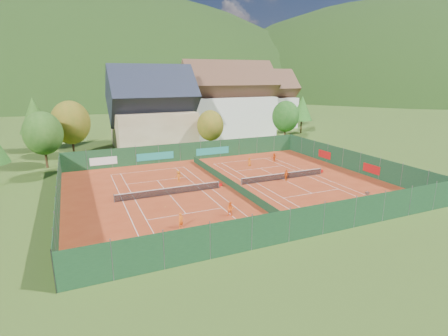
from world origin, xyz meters
The scene contains 31 objects.
ground centered at (0.00, 0.00, -0.02)m, with size 600.00×600.00×0.00m, color #355319.
clay_pad centered at (0.00, 0.00, 0.01)m, with size 40.00×32.00×0.01m, color #9F3417.
court_markings_left centered at (-8.00, 0.00, 0.01)m, with size 11.03×23.83×0.00m.
court_markings_right centered at (8.00, 0.00, 0.01)m, with size 11.03×23.83×0.00m.
tennis_net_left centered at (-7.85, 0.00, 0.51)m, with size 13.30×0.10×1.02m.
tennis_net_right centered at (8.15, 0.00, 0.51)m, with size 13.30×0.10×1.02m.
court_divider centered at (0.00, 0.00, 0.50)m, with size 0.03×28.80×1.00m.
fence_north centered at (-0.46, 15.99, 1.47)m, with size 40.00×0.10×3.00m.
fence_south centered at (0.00, -16.00, 1.50)m, with size 40.00×0.04×3.00m.
fence_west centered at (-20.00, 0.00, 1.50)m, with size 0.04×32.00×3.00m.
fence_east centered at (20.00, 0.05, 1.48)m, with size 0.09×32.00×3.00m.
chalet centered at (-3.00, 30.00, 6.62)m, with size 16.20×12.00×16.00m.
hotel_block_a centered at (16.00, 36.00, 7.38)m, with size 21.60×11.00×17.25m.
hotel_block_b centered at (30.00, 44.00, 6.62)m, with size 17.28×10.00×15.50m.
tree_west_front centered at (-22.00, 20.00, 5.39)m, with size 5.72×5.72×8.69m.
tree_west_mid centered at (-18.00, 26.00, 6.07)m, with size 6.44×6.44×9.78m.
tree_west_back centered at (-24.00, 34.00, 6.74)m, with size 5.60×5.60×10.00m.
tree_center centered at (6.00, 22.00, 4.72)m, with size 5.01×5.01×7.60m.
tree_east_front centered at (24.00, 24.00, 5.39)m, with size 5.72×5.72×8.69m.
tree_east_mid centered at (34.00, 32.00, 6.06)m, with size 5.04×5.04×9.00m.
tree_east_back centered at (26.00, 40.00, 6.74)m, with size 7.15×7.15×10.86m.
mountain_backdrop centered at (28.54, 233.48, -39.64)m, with size 820.00×530.00×242.00m.
ball_hopper centered at (12.91, -10.25, 0.56)m, with size 0.34×0.34×0.80m.
loose_ball_0 centered at (-9.52, -3.65, 0.03)m, with size 0.07×0.07×0.07m, color #CCD833.
loose_ball_1 centered at (2.81, -7.27, 0.03)m, with size 0.07×0.07×0.07m, color #CCD833.
player_left_near centered at (-9.50, -9.56, 0.76)m, with size 0.55×0.36×1.51m, color orange.
player_left_mid centered at (-4.04, -8.81, 0.77)m, with size 0.75×0.58×1.54m, color orange.
player_left_far centered at (-5.50, 4.58, 0.78)m, with size 1.01×0.58×1.57m, color #D56212.
player_right_near centered at (8.02, -0.68, 0.79)m, with size 0.93×0.39×1.58m, color orange.
player_right_far_a centered at (7.16, 8.34, 0.68)m, with size 0.66×0.43×1.36m, color #D45E12.
player_right_far_b centered at (12.13, 9.05, 0.75)m, with size 1.39×0.44×1.50m, color #EE5815.
Camera 1 is at (-17.98, -38.87, 13.95)m, focal length 28.00 mm.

